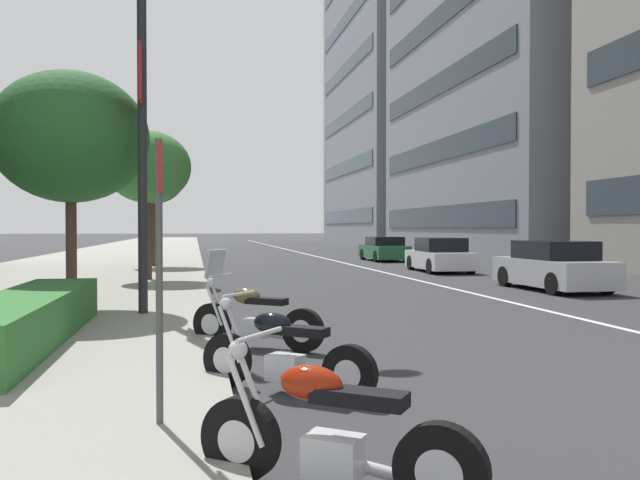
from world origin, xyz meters
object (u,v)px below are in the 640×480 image
Objects in this scene: motorcycle_under_tarp at (283,356)px; street_tree_by_lamp_post at (148,167)px; street_tree_far_plaza at (153,177)px; motorcycle_by_sign_pole at (254,319)px; street_tree_mid_sidewalk at (70,138)px; parking_sign_by_curb at (160,252)px; car_following_behind at (553,267)px; car_mid_block_traffic at (384,249)px; motorcycle_second_in_row at (331,438)px; street_lamp_with_banners at (158,70)px; car_approaching_light at (440,256)px.

street_tree_by_lamp_post is (14.62, 2.42, 3.36)m from motorcycle_under_tarp.
motorcycle_by_sign_pole is at bearing -172.19° from street_tree_far_plaza.
street_tree_mid_sidewalk is (4.46, 3.39, 3.24)m from motorcycle_by_sign_pole.
street_tree_far_plaza reaches higher than street_tree_mid_sidewalk.
parking_sign_by_curb is at bearing -165.43° from street_tree_mid_sidewalk.
street_tree_mid_sidewalk reaches higher than car_following_behind.
car_mid_block_traffic is at bearing -20.18° from parking_sign_by_curb.
motorcycle_under_tarp is at bearing -154.23° from street_tree_mid_sidewalk.
motorcycle_by_sign_pole is (5.52, 0.02, 0.03)m from motorcycle_second_in_row.
car_mid_block_traffic is at bearing -0.45° from car_following_behind.
street_tree_mid_sidewalk reaches higher than motorcycle_under_tarp.
motorcycle_by_sign_pole is 0.37× the size of street_tree_far_plaza.
motorcycle_under_tarp is at bearing -42.07° from parking_sign_by_curb.
street_lamp_with_banners is at bearing -28.65° from motorcycle_by_sign_pole.
car_following_behind is 15.65m from parking_sign_by_curb.
parking_sign_by_curb is (-1.38, 1.24, 1.20)m from motorcycle_under_tarp.
motorcycle_by_sign_pole is 26.14m from car_mid_block_traffic.
parking_sign_by_curb reaches higher than motorcycle_second_in_row.
parking_sign_by_curb is at bearing 137.01° from car_following_behind.
street_tree_by_lamp_post is 0.95× the size of street_tree_far_plaza.
car_approaching_light is at bearing 178.21° from car_mid_block_traffic.
motorcycle_second_in_row is 2.20m from parking_sign_by_curb.
motorcycle_under_tarp is at bearing -55.58° from motorcycle_second_in_row.
street_tree_mid_sidewalk is at bearing -35.47° from motorcycle_second_in_row.
parking_sign_by_curb is (-11.54, 10.53, 0.94)m from car_following_behind.
motorcycle_second_in_row and motorcycle_under_tarp have the same top height.
car_approaching_light is (15.48, -9.04, 0.20)m from motorcycle_by_sign_pole.
parking_sign_by_curb is at bearing -176.36° from street_tree_far_plaza.
street_tree_by_lamp_post is at bearing 68.55° from car_following_behind.
car_mid_block_traffic is (24.42, -9.32, 0.18)m from motorcycle_by_sign_pole.
street_tree_by_lamp_post reaches higher than car_approaching_light.
motorcycle_under_tarp is 0.22× the size of street_lamp_with_banners.
car_following_behind reaches higher than car_approaching_light.
car_following_behind is 0.98× the size of car_approaching_light.
street_lamp_with_banners is (-12.17, 10.61, 4.25)m from car_approaching_light.
car_approaching_light is (21.01, -9.02, 0.24)m from motorcycle_second_in_row.
motorcycle_by_sign_pole is 0.45× the size of car_following_behind.
street_lamp_with_banners is (3.31, 1.57, 4.45)m from motorcycle_by_sign_pole.
street_tree_far_plaza reaches higher than motorcycle_under_tarp.
car_approaching_light is at bearing -48.45° from street_tree_mid_sidewalk.
street_tree_far_plaza is (14.90, -0.73, 0.33)m from street_tree_mid_sidewalk.
street_tree_by_lamp_post is at bearing -46.62° from motorcycle_second_in_row.
parking_sign_by_curb is 0.31× the size of street_lamp_with_banners.
parking_sign_by_curb is 23.63m from street_tree_far_plaza.
motorcycle_by_sign_pole is at bearing -154.67° from street_lamp_with_banners.
street_tree_by_lamp_post reaches higher than motorcycle_under_tarp.
car_mid_block_traffic is at bearing -71.59° from motorcycle_second_in_row.
street_tree_by_lamp_post is (-12.53, 11.66, 3.14)m from car_mid_block_traffic.
motorcycle_under_tarp is 0.35× the size of street_tree_far_plaza.
car_mid_block_traffic is at bearing 0.82° from car_approaching_light.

